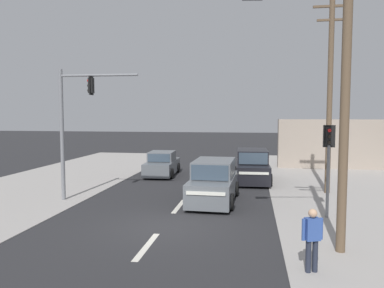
# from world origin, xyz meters

# --- Properties ---
(ground_plane) EXTENTS (140.00, 140.00, 0.00)m
(ground_plane) POSITION_xyz_m (0.00, 0.00, 0.00)
(ground_plane) COLOR #28282B
(lane_dash_near) EXTENTS (0.20, 2.40, 0.01)m
(lane_dash_near) POSITION_xyz_m (0.00, -2.00, 0.00)
(lane_dash_near) COLOR silver
(lane_dash_near) RESTS_ON ground
(lane_dash_mid) EXTENTS (0.20, 2.40, 0.01)m
(lane_dash_mid) POSITION_xyz_m (0.00, 3.00, 0.00)
(lane_dash_mid) COLOR silver
(lane_dash_mid) RESTS_ON ground
(lane_dash_far) EXTENTS (0.20, 2.40, 0.01)m
(lane_dash_far) POSITION_xyz_m (0.00, 8.00, 0.00)
(lane_dash_far) COLOR silver
(lane_dash_far) RESTS_ON ground
(kerb_left_verge) EXTENTS (8.00, 40.00, 0.02)m
(kerb_left_verge) POSITION_xyz_m (-8.50, 4.00, 0.01)
(kerb_left_verge) COLOR #A39E99
(kerb_left_verge) RESTS_ON ground
(utility_pole_foreground_right) EXTENTS (3.77, 0.69, 10.09)m
(utility_pole_foreground_right) POSITION_xyz_m (5.51, -1.59, 5.41)
(utility_pole_foreground_right) COLOR brown
(utility_pole_foreground_right) RESTS_ON ground
(utility_pole_midground_right) EXTENTS (1.80, 0.26, 9.64)m
(utility_pole_midground_right) POSITION_xyz_m (6.84, 6.81, 5.06)
(utility_pole_midground_right) COLOR brown
(utility_pole_midground_right) RESTS_ON ground
(traffic_signal_mast) EXTENTS (3.69, 0.44, 6.00)m
(traffic_signal_mast) POSITION_xyz_m (-4.96, 3.32, 3.83)
(traffic_signal_mast) COLOR slate
(traffic_signal_mast) RESTS_ON ground
(pedestal_signal_right_kerb) EXTENTS (0.44, 0.30, 3.56)m
(pedestal_signal_right_kerb) POSITION_xyz_m (5.96, 2.12, 2.42)
(pedestal_signal_right_kerb) COLOR slate
(pedestal_signal_right_kerb) RESTS_ON ground
(shopfront_wall_far) EXTENTS (12.00, 1.00, 3.60)m
(shopfront_wall_far) POSITION_xyz_m (11.00, 16.00, 1.80)
(shopfront_wall_far) COLOR #A39384
(shopfront_wall_far) RESTS_ON ground
(suv_crossing_left) EXTENTS (2.17, 4.59, 1.90)m
(suv_crossing_left) POSITION_xyz_m (1.38, 4.10, 0.88)
(suv_crossing_left) COLOR slate
(suv_crossing_left) RESTS_ON ground
(sedan_oncoming_near) EXTENTS (2.01, 4.30, 1.56)m
(sedan_oncoming_near) POSITION_xyz_m (-2.69, 10.97, 0.70)
(sedan_oncoming_near) COLOR slate
(sedan_oncoming_near) RESTS_ON ground
(suv_kerbside_parked) EXTENTS (2.18, 4.60, 1.90)m
(suv_kerbside_parked) POSITION_xyz_m (3.12, 9.54, 0.88)
(suv_kerbside_parked) COLOR black
(suv_kerbside_parked) RESTS_ON ground
(pedestrian_at_kerb) EXTENTS (0.53, 0.33, 1.63)m
(pedestrian_at_kerb) POSITION_xyz_m (4.59, -3.16, 0.93)
(pedestrian_at_kerb) COLOR #232838
(pedestrian_at_kerb) RESTS_ON ground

